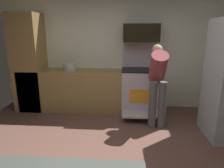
# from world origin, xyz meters

# --- Properties ---
(ground_plane) EXTENTS (5.20, 4.80, 0.02)m
(ground_plane) POSITION_xyz_m (0.00, 0.00, -0.01)
(ground_plane) COLOR brown
(wall_back) EXTENTS (5.20, 0.12, 2.60)m
(wall_back) POSITION_xyz_m (0.00, 2.34, 1.30)
(wall_back) COLOR silver
(wall_back) RESTS_ON ground
(lower_cabinet_run) EXTENTS (2.40, 0.60, 0.90)m
(lower_cabinet_run) POSITION_xyz_m (-0.90, 1.98, 0.45)
(lower_cabinet_run) COLOR olive
(lower_cabinet_run) RESTS_ON ground
(cabinet_column) EXTENTS (0.60, 0.60, 2.10)m
(cabinet_column) POSITION_xyz_m (-1.90, 1.98, 1.05)
(cabinet_column) COLOR olive
(cabinet_column) RESTS_ON ground
(oven_range) EXTENTS (0.76, 1.03, 1.51)m
(oven_range) POSITION_xyz_m (0.53, 1.97, 0.51)
(oven_range) COLOR #C1B1C1
(oven_range) RESTS_ON ground
(microwave) EXTENTS (0.74, 0.38, 0.37)m
(microwave) POSITION_xyz_m (0.53, 2.06, 1.70)
(microwave) COLOR black
(microwave) RESTS_ON oven_range
(person_cook) EXTENTS (0.31, 0.59, 1.49)m
(person_cook) POSITION_xyz_m (0.81, 1.31, 0.88)
(person_cook) COLOR #545454
(person_cook) RESTS_ON ground
(stock_pot) EXTENTS (0.26, 0.26, 0.17)m
(stock_pot) POSITION_xyz_m (-1.00, 1.98, 0.99)
(stock_pot) COLOR #BBBFBC
(stock_pot) RESTS_ON lower_cabinet_run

